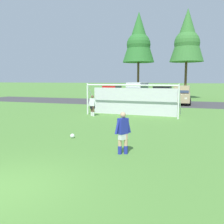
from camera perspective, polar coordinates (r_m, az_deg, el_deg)
ground_plane at (r=20.78m, az=5.39°, el=-0.61°), size 400.00×400.00×0.00m
parking_lot_strip at (r=31.34m, az=10.02°, el=1.99°), size 52.00×8.40×0.01m
soccer_ball at (r=12.58m, az=-8.98°, el=-5.37°), size 0.22×0.22×0.22m
soccer_goal at (r=20.28m, az=4.75°, el=2.88°), size 7.48×2.18×2.57m
player_striker_near at (r=9.68m, az=2.49°, el=-4.80°), size 0.53×0.62×1.64m
player_defender_far at (r=19.94m, az=-4.46°, el=1.45°), size 0.73×0.25×1.64m
parked_car_slot_far_left at (r=33.32m, az=-0.03°, el=4.33°), size 2.19×4.63×2.16m
parked_car_slot_left at (r=32.29m, az=5.78°, el=4.60°), size 2.39×4.90×2.52m
parked_car_slot_center_left at (r=30.02m, az=11.32°, el=3.86°), size 2.23×4.65×2.16m
parked_car_slot_center at (r=30.59m, az=15.51°, el=3.80°), size 2.24×4.65×2.16m
tree_left_edge at (r=42.43m, az=6.07°, el=16.15°), size 5.12×5.12×13.65m
tree_mid_left at (r=40.40m, az=16.68°, el=15.98°), size 4.98×4.98×13.29m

